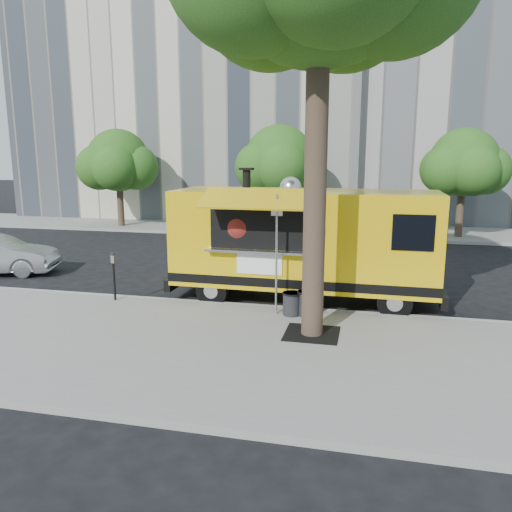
{
  "coord_description": "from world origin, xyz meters",
  "views": [
    {
      "loc": [
        3.76,
        -13.38,
        4.06
      ],
      "look_at": [
        0.68,
        0.0,
        1.29
      ],
      "focal_mm": 35.0,
      "sensor_mm": 36.0,
      "label": 1
    }
  ],
  "objects_px": {
    "far_tree_c": "(464,163)",
    "parking_meter": "(114,271)",
    "trash_bin_right": "(292,303)",
    "trash_bin_left": "(307,302)",
    "far_tree_a": "(118,161)",
    "sign_post": "(277,247)",
    "food_truck": "(303,241)",
    "far_tree_b": "(279,160)"
  },
  "relations": [
    {
      "from": "far_tree_c",
      "to": "parking_meter",
      "type": "height_order",
      "value": "far_tree_c"
    },
    {
      "from": "parking_meter",
      "to": "trash_bin_right",
      "type": "xyz_separation_m",
      "value": [
        4.95,
        -0.21,
        -0.52
      ]
    },
    {
      "from": "far_tree_c",
      "to": "trash_bin_left",
      "type": "distance_m",
      "value": 15.36
    },
    {
      "from": "far_tree_c",
      "to": "parking_meter",
      "type": "relative_size",
      "value": 3.9
    },
    {
      "from": "far_tree_c",
      "to": "parking_meter",
      "type": "xyz_separation_m",
      "value": [
        -11.0,
        -13.75,
        -2.74
      ]
    },
    {
      "from": "far_tree_a",
      "to": "trash_bin_right",
      "type": "height_order",
      "value": "far_tree_a"
    },
    {
      "from": "sign_post",
      "to": "parking_meter",
      "type": "relative_size",
      "value": 2.25
    },
    {
      "from": "far_tree_a",
      "to": "far_tree_c",
      "type": "distance_m",
      "value": 18.0
    },
    {
      "from": "trash_bin_left",
      "to": "parking_meter",
      "type": "bearing_deg",
      "value": 178.41
    },
    {
      "from": "sign_post",
      "to": "food_truck",
      "type": "relative_size",
      "value": 0.4
    },
    {
      "from": "trash_bin_left",
      "to": "far_tree_a",
      "type": "bearing_deg",
      "value": 131.78
    },
    {
      "from": "far_tree_a",
      "to": "trash_bin_left",
      "type": "bearing_deg",
      "value": -48.22
    },
    {
      "from": "far_tree_b",
      "to": "trash_bin_left",
      "type": "xyz_separation_m",
      "value": [
        3.33,
        -14.2,
        -3.35
      ]
    },
    {
      "from": "far_tree_b",
      "to": "trash_bin_left",
      "type": "height_order",
      "value": "far_tree_b"
    },
    {
      "from": "trash_bin_left",
      "to": "far_tree_b",
      "type": "bearing_deg",
      "value": 103.19
    },
    {
      "from": "sign_post",
      "to": "trash_bin_left",
      "type": "distance_m",
      "value": 1.58
    },
    {
      "from": "trash_bin_left",
      "to": "food_truck",
      "type": "bearing_deg",
      "value": 102.28
    },
    {
      "from": "far_tree_c",
      "to": "parking_meter",
      "type": "bearing_deg",
      "value": -128.66
    },
    {
      "from": "far_tree_c",
      "to": "far_tree_a",
      "type": "bearing_deg",
      "value": -179.68
    },
    {
      "from": "far_tree_b",
      "to": "parking_meter",
      "type": "height_order",
      "value": "far_tree_b"
    },
    {
      "from": "far_tree_b",
      "to": "sign_post",
      "type": "height_order",
      "value": "far_tree_b"
    },
    {
      "from": "far_tree_a",
      "to": "far_tree_b",
      "type": "xyz_separation_m",
      "value": [
        9.0,
        0.4,
        0.06
      ]
    },
    {
      "from": "trash_bin_left",
      "to": "trash_bin_right",
      "type": "bearing_deg",
      "value": -171.04
    },
    {
      "from": "sign_post",
      "to": "trash_bin_right",
      "type": "relative_size",
      "value": 5.21
    },
    {
      "from": "sign_post",
      "to": "far_tree_a",
      "type": "bearing_deg",
      "value": 129.83
    },
    {
      "from": "far_tree_a",
      "to": "far_tree_c",
      "type": "bearing_deg",
      "value": 0.32
    },
    {
      "from": "far_tree_c",
      "to": "trash_bin_right",
      "type": "relative_size",
      "value": 9.04
    },
    {
      "from": "far_tree_b",
      "to": "trash_bin_left",
      "type": "bearing_deg",
      "value": -76.81
    },
    {
      "from": "sign_post",
      "to": "trash_bin_right",
      "type": "bearing_deg",
      "value": -1.07
    },
    {
      "from": "far_tree_b",
      "to": "sign_post",
      "type": "relative_size",
      "value": 1.83
    },
    {
      "from": "far_tree_b",
      "to": "trash_bin_right",
      "type": "xyz_separation_m",
      "value": [
        2.95,
        -14.26,
        -3.37
      ]
    },
    {
      "from": "far_tree_a",
      "to": "trash_bin_left",
      "type": "distance_m",
      "value": 18.79
    },
    {
      "from": "far_tree_c",
      "to": "trash_bin_right",
      "type": "bearing_deg",
      "value": -113.43
    },
    {
      "from": "far_tree_c",
      "to": "trash_bin_left",
      "type": "xyz_separation_m",
      "value": [
        -5.67,
        -13.9,
        -3.24
      ]
    },
    {
      "from": "far_tree_b",
      "to": "trash_bin_left",
      "type": "distance_m",
      "value": 14.96
    },
    {
      "from": "far_tree_b",
      "to": "parking_meter",
      "type": "xyz_separation_m",
      "value": [
        -2.0,
        -14.05,
        -2.85
      ]
    },
    {
      "from": "sign_post",
      "to": "trash_bin_left",
      "type": "bearing_deg",
      "value": 3.83
    },
    {
      "from": "far_tree_c",
      "to": "sign_post",
      "type": "relative_size",
      "value": 1.74
    },
    {
      "from": "food_truck",
      "to": "sign_post",
      "type": "bearing_deg",
      "value": -102.83
    },
    {
      "from": "food_truck",
      "to": "trash_bin_right",
      "type": "relative_size",
      "value": 13.0
    },
    {
      "from": "far_tree_c",
      "to": "sign_post",
      "type": "height_order",
      "value": "far_tree_c"
    },
    {
      "from": "food_truck",
      "to": "trash_bin_left",
      "type": "height_order",
      "value": "food_truck"
    }
  ]
}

